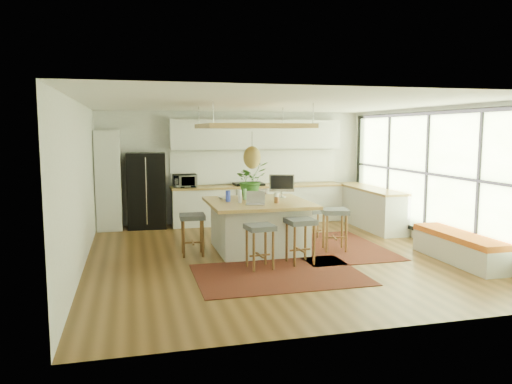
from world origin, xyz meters
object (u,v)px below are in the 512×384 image
object	(u,v)px
monitor	(282,184)
island	(258,226)
stool_near_right	(300,243)
stool_right_front	(335,232)
stool_left_side	(193,236)
stool_right_back	(315,223)
stool_near_left	(260,248)
microwave	(185,179)
island_plant	(251,184)
laptop	(255,198)
fridge	(147,188)

from	to	relation	value
monitor	island	bearing A→B (deg)	-128.84
stool_near_right	stool_right_front	distance (m)	1.17
stool_left_side	stool_right_back	bearing A→B (deg)	13.07
island	stool_near_right	world-z (taller)	island
monitor	stool_right_front	bearing A→B (deg)	-27.17
stool_near_left	stool_right_front	world-z (taller)	stool_right_front
stool_near_left	microwave	distance (m)	4.07
stool_right_back	stool_left_side	world-z (taller)	stool_left_side
island	monitor	distance (m)	1.00
island_plant	island	bearing A→B (deg)	-88.60
stool_right_front	laptop	size ratio (longest dim) A/B	2.22
stool_near_left	monitor	world-z (taller)	monitor
stool_right_back	fridge	bearing A→B (deg)	145.82
stool_near_right	stool_right_back	xyz separation A→B (m)	(0.88, 1.62, 0.00)
stool_right_back	island	bearing A→B (deg)	-159.16
island	stool_right_front	distance (m)	1.43
fridge	stool_left_side	xyz separation A→B (m)	(0.70, -2.82, -0.57)
stool_near_left	island_plant	distance (m)	2.01
laptop	microwave	xyz separation A→B (m)	(-0.92, 3.09, 0.06)
stool_right_front	stool_right_back	xyz separation A→B (m)	(-0.05, 0.91, 0.00)
island	stool_near_left	xyz separation A→B (m)	(-0.30, -1.26, -0.11)
island	stool_left_side	distance (m)	1.26
fridge	laptop	distance (m)	3.62
stool_near_right	monitor	world-z (taller)	monitor
stool_right_front	stool_near_left	bearing A→B (deg)	-152.87
stool_left_side	laptop	bearing A→B (deg)	-16.72
stool_right_front	island	bearing A→B (deg)	163.69
stool_right_front	monitor	xyz separation A→B (m)	(-0.80, 0.79, 0.83)
stool_left_side	stool_near_left	bearing A→B (deg)	-50.93
monitor	island_plant	world-z (taller)	island_plant
island	laptop	world-z (taller)	laptop
island	stool_right_back	world-z (taller)	island
stool_near_right	laptop	distance (m)	1.15
stool_near_left	island_plant	bearing A→B (deg)	80.91
stool_left_side	laptop	size ratio (longest dim) A/B	2.10
stool_left_side	microwave	distance (m)	2.87
stool_near_right	stool_right_back	bearing A→B (deg)	61.42
island_plant	stool_near_right	bearing A→B (deg)	-74.60
island	stool_right_back	xyz separation A→B (m)	(1.32, 0.50, -0.11)
island	stool_left_side	size ratio (longest dim) A/B	2.47
stool_right_front	laptop	distance (m)	1.69
stool_left_side	island_plant	world-z (taller)	island_plant
monitor	fridge	bearing A→B (deg)	154.62
monitor	island_plant	xyz separation A→B (m)	(-0.59, 0.16, 0.01)
stool_right_front	monitor	bearing A→B (deg)	135.39
stool_near_right	stool_left_side	distance (m)	1.97
fridge	stool_left_side	bearing A→B (deg)	-73.16
stool_near_right	microwave	world-z (taller)	microwave
stool_left_side	stool_right_front	bearing A→B (deg)	-6.71
island	monitor	world-z (taller)	monitor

